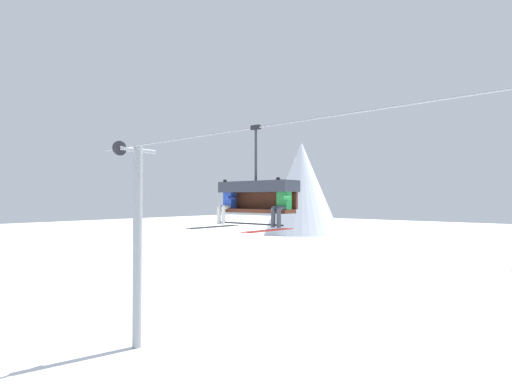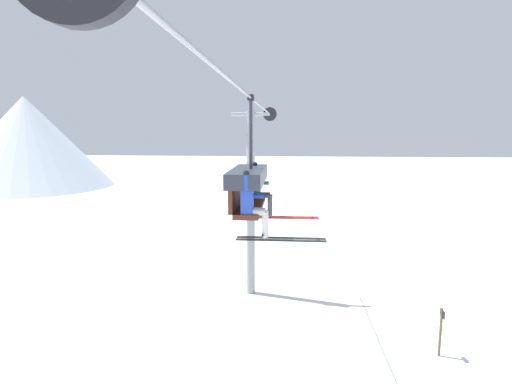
{
  "view_description": "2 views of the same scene",
  "coord_description": "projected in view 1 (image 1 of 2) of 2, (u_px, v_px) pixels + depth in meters",
  "views": [
    {
      "loc": [
        5.81,
        -9.0,
        5.81
      ],
      "look_at": [
        -1.13,
        -0.78,
        6.0
      ],
      "focal_mm": 28.0,
      "sensor_mm": 36.0,
      "label": 1
    },
    {
      "loc": [
        -9.42,
        -1.58,
        7.09
      ],
      "look_at": [
        -1.25,
        -0.92,
        5.82
      ],
      "focal_mm": 28.0,
      "sensor_mm": 36.0,
      "label": 2
    }
  ],
  "objects": [
    {
      "name": "skier_green",
      "position": [
        281.0,
        202.0,
        10.01
      ],
      "size": [
        0.48,
        1.7,
        1.34
      ],
      "color": "#23843D"
    },
    {
      "name": "mountain_peak_west",
      "position": [
        302.0,
        188.0,
        67.54
      ],
      "size": [
        12.69,
        12.69,
        15.49
      ],
      "color": "silver",
      "rests_on": "ground_plane"
    },
    {
      "name": "lift_cable",
      "position": [
        279.0,
        124.0,
        10.27
      ],
      "size": [
        17.15,
        0.05,
        0.05
      ],
      "color": "gray"
    },
    {
      "name": "skier_blue",
      "position": [
        227.0,
        202.0,
        11.25
      ],
      "size": [
        0.48,
        1.7,
        1.34
      ],
      "color": "#2847B7"
    },
    {
      "name": "lift_tower_near",
      "position": [
        137.0,
        241.0,
        15.69
      ],
      "size": [
        0.36,
        1.88,
        8.03
      ],
      "color": "gray",
      "rests_on": "ground_plane"
    },
    {
      "name": "chairlift_chair",
      "position": [
        258.0,
        192.0,
        10.8
      ],
      "size": [
        2.34,
        0.74,
        2.66
      ],
      "color": "#512819"
    }
  ]
}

